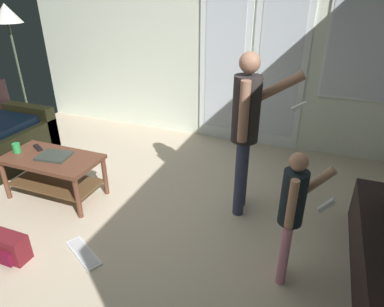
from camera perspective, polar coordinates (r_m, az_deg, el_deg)
ground_plane at (r=3.37m, az=-13.35°, el=-11.43°), size 5.29×4.75×0.02m
wall_back_with_doors at (r=4.77m, az=2.60°, el=18.43°), size 5.29×0.09×2.79m
coffee_table at (r=3.76m, az=-22.40°, el=-2.28°), size 0.99×0.52×0.47m
person_adult at (r=3.05m, az=9.27°, el=5.17°), size 0.62×0.46×1.55m
person_child at (r=2.47m, az=16.66°, el=-8.92°), size 0.37×0.29×1.07m
floor_lamp at (r=5.37m, az=-28.73°, el=19.13°), size 0.39×0.39×1.82m
backpack at (r=3.22m, az=-28.55°, el=-13.83°), size 0.31×0.19×0.23m
loose_keyboard at (r=3.09m, az=-17.89°, el=-15.72°), size 0.45×0.32×0.02m
laptop_closed at (r=3.69m, az=-22.29°, el=-0.39°), size 0.34×0.29×0.03m
cup_near_edge at (r=3.94m, az=-27.55°, el=0.85°), size 0.08×0.08×0.10m
tv_remote_black at (r=3.95m, az=-24.63°, el=0.90°), size 0.17×0.13×0.02m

